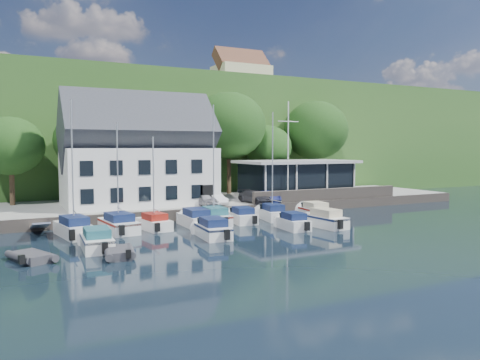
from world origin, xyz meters
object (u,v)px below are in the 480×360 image
(car_white, at_px, (215,199))
(dinghy_0, at_px, (31,255))
(club_pavilion, at_px, (296,178))
(car_silver, at_px, (205,200))
(boat_r2_0, at_px, (96,238))
(boat_r2_3, at_px, (292,221))
(boat_r1_0, at_px, (73,172))
(boat_r1_4, at_px, (214,170))
(boat_r2_2, at_px, (212,227))
(harbor_building, at_px, (139,160))
(flagpole, at_px, (288,151))
(boat_r1_1, at_px, (118,172))
(boat_r1_6, at_px, (272,171))
(car_dgrey, at_px, (255,197))
(boat_r1_3, at_px, (195,217))
(car_blue, at_px, (267,196))
(boat_r2_4, at_px, (324,218))
(boat_r1_2, at_px, (153,178))
(boat_r1_7, at_px, (314,209))
(boat_r1_5, at_px, (242,215))
(dinghy_1, at_px, (119,251))

(car_white, relative_size, dinghy_0, 1.14)
(club_pavilion, height_order, car_silver, club_pavilion)
(boat_r2_0, xyz_separation_m, boat_r2_3, (15.40, 0.67, -0.02))
(boat_r1_0, distance_m, boat_r1_4, 11.36)
(boat_r2_2, height_order, dinghy_0, boat_r2_2)
(harbor_building, relative_size, car_white, 4.18)
(car_white, bearing_deg, boat_r2_3, -80.37)
(flagpole, bearing_deg, boat_r2_2, -141.90)
(boat_r1_1, xyz_separation_m, boat_r1_6, (13.84, 0.06, -0.24))
(boat_r2_3, bearing_deg, car_dgrey, 83.33)
(car_silver, relative_size, boat_r1_3, 0.51)
(car_blue, relative_size, boat_r1_4, 0.38)
(boat_r2_0, relative_size, boat_r2_4, 0.94)
(car_white, distance_m, flagpole, 9.37)
(boat_r1_0, relative_size, boat_r2_4, 1.50)
(harbor_building, bearing_deg, boat_r1_4, -65.34)
(boat_r2_3, bearing_deg, boat_r1_4, 138.51)
(car_white, bearing_deg, harbor_building, 147.59)
(car_dgrey, height_order, flagpole, flagpole)
(club_pavilion, bearing_deg, car_white, -164.57)
(boat_r1_0, relative_size, boat_r2_3, 1.94)
(boat_r1_1, bearing_deg, flagpole, 8.51)
(boat_r1_2, xyz_separation_m, boat_r2_0, (-5.37, -5.49, -3.44))
(car_blue, xyz_separation_m, boat_r2_2, (-10.44, -10.09, -0.88))
(harbor_building, relative_size, car_silver, 4.29)
(car_white, height_order, boat_r1_7, car_white)
(boat_r1_6, distance_m, boat_r2_3, 6.31)
(car_blue, distance_m, boat_r1_1, 17.17)
(boat_r1_5, bearing_deg, car_dgrey, 58.02)
(boat_r2_3, bearing_deg, boat_r2_2, -174.26)
(flagpole, xyz_separation_m, boat_r1_4, (-10.62, -5.07, -1.49))
(boat_r1_1, height_order, boat_r1_2, boat_r1_1)
(boat_r2_0, bearing_deg, harbor_building, 68.52)
(harbor_building, xyz_separation_m, car_blue, (12.22, -3.94, -3.74))
(boat_r1_6, bearing_deg, boat_r2_0, -152.56)
(boat_r2_0, height_order, dinghy_1, boat_r2_0)
(car_dgrey, relative_size, boat_r1_2, 0.52)
(car_blue, distance_m, dinghy_0, 25.71)
(boat_r1_4, bearing_deg, boat_r2_0, -150.56)
(boat_r1_0, height_order, boat_r1_2, boat_r1_0)
(boat_r1_0, relative_size, boat_r2_2, 1.62)
(car_dgrey, relative_size, dinghy_1, 1.42)
(car_silver, bearing_deg, boat_r2_0, -143.99)
(club_pavilion, xyz_separation_m, boat_r1_3, (-15.61, -8.48, -2.29))
(flagpole, height_order, dinghy_0, flagpole)
(car_blue, height_order, boat_r2_3, car_blue)
(boat_r1_4, bearing_deg, car_dgrey, 38.44)
(harbor_building, distance_m, boat_r1_3, 10.36)
(boat_r2_4, bearing_deg, dinghy_1, -174.66)
(flagpole, bearing_deg, car_silver, -179.14)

